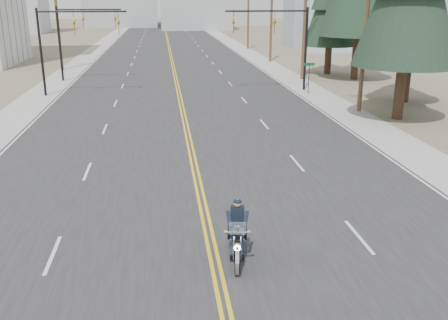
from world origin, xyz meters
TOP-DOWN VIEW (x-y plane):
  - road at (0.00, 70.00)m, footprint 20.00×200.00m
  - sidewalk_left at (-11.50, 70.00)m, footprint 3.00×200.00m
  - sidewalk_right at (11.50, 70.00)m, footprint 3.00×200.00m
  - traffic_mast_left at (-8.98, 32.00)m, footprint 7.10×0.26m
  - traffic_mast_right at (8.98, 32.00)m, footprint 7.10×0.26m
  - traffic_mast_far at (-9.31, 40.00)m, footprint 6.10×0.26m
  - street_sign at (10.80, 30.00)m, footprint 0.90×0.06m
  - utility_pole_b at (12.50, 23.00)m, footprint 2.20×0.30m
  - utility_pole_c at (12.50, 38.00)m, footprint 2.20×0.30m
  - utility_pole_d at (12.50, 53.00)m, footprint 2.20×0.30m
  - utility_pole_e at (12.50, 70.00)m, footprint 2.20×0.30m
  - utility_pole_left at (-12.50, 48.00)m, footprint 2.20×0.30m
  - haze_bldg_b at (8.00, 125.00)m, footprint 18.00×14.00m
  - haze_bldg_e at (25.00, 150.00)m, footprint 14.00×14.00m
  - motorcyclist at (0.71, 3.09)m, footprint 1.36×2.50m

SIDE VIEW (x-z plane):
  - road at x=0.00m, z-range 0.00..0.01m
  - sidewalk_left at x=-11.50m, z-range 0.00..0.01m
  - sidewalk_right at x=11.50m, z-range 0.00..0.01m
  - motorcyclist at x=0.71m, z-range 0.00..1.86m
  - street_sign at x=10.80m, z-range 0.49..3.12m
  - traffic_mast_far at x=-9.31m, z-range 1.37..8.37m
  - traffic_mast_left at x=-8.98m, z-range 1.44..8.44m
  - traffic_mast_right at x=8.98m, z-range 1.44..8.44m
  - utility_pole_left at x=-12.50m, z-range 0.23..10.73m
  - utility_pole_c at x=12.50m, z-range 0.23..11.23m
  - utility_pole_e at x=12.50m, z-range 0.23..11.23m
  - utility_pole_b at x=12.50m, z-range 0.23..11.73m
  - utility_pole_d at x=12.50m, z-range 0.23..11.73m
  - haze_bldg_e at x=25.00m, z-range 0.00..12.00m
  - haze_bldg_b at x=8.00m, z-range 0.00..14.00m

